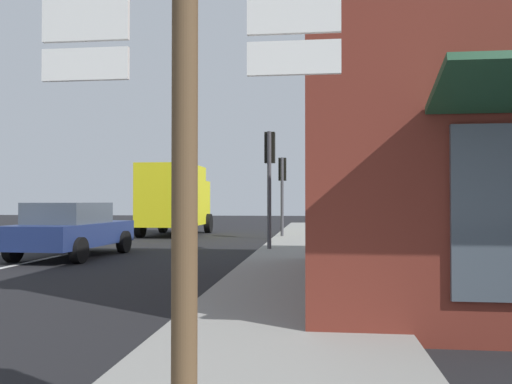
{
  "coord_description": "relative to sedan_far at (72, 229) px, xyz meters",
  "views": [
    {
      "loc": [
        7.08,
        -3.74,
        1.52
      ],
      "look_at": [
        5.41,
        10.55,
        1.76
      ],
      "focal_mm": 37.4,
      "sensor_mm": 36.0,
      "label": 1
    }
  ],
  "objects": [
    {
      "name": "ground_plane",
      "position": [
        -0.5,
        0.08,
        -0.76
      ],
      "size": [
        80.0,
        80.0,
        0.0
      ],
      "primitive_type": "plane",
      "color": "black"
    },
    {
      "name": "sidewalk_right",
      "position": [
        6.22,
        -1.92,
        -0.69
      ],
      "size": [
        2.68,
        44.0,
        0.14
      ],
      "primitive_type": "cube",
      "color": "gray",
      "rests_on": "ground"
    },
    {
      "name": "sedan_far",
      "position": [
        0.0,
        0.0,
        0.0
      ],
      "size": [
        2.11,
        4.27,
        1.47
      ],
      "color": "navy",
      "rests_on": "ground"
    },
    {
      "name": "delivery_truck",
      "position": [
        0.33,
        9.22,
        0.89
      ],
      "size": [
        2.52,
        5.02,
        3.05
      ],
      "color": "yellow",
      "rests_on": "ground"
    },
    {
      "name": "route_sign_post",
      "position": [
        5.87,
        -10.87,
        1.15
      ],
      "size": [
        1.66,
        0.14,
        3.2
      ],
      "color": "brown",
      "rests_on": "ground"
    },
    {
      "name": "traffic_light_far_right",
      "position": [
        5.18,
        7.34,
        1.62
      ],
      "size": [
        0.3,
        0.49,
        3.22
      ],
      "color": "#47474C",
      "rests_on": "ground"
    },
    {
      "name": "traffic_light_near_right",
      "position": [
        5.18,
        1.79,
        1.85
      ],
      "size": [
        0.3,
        0.49,
        3.53
      ],
      "color": "#47474C",
      "rests_on": "ground"
    }
  ]
}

